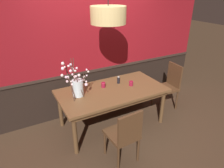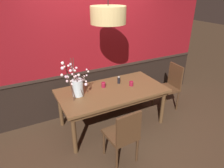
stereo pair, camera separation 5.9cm
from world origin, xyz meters
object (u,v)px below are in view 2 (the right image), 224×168
chair_near_side_left (123,134)px  condiment_bottle (119,80)px  dining_table (112,94)px  candle_holder_nearer_center (103,85)px  candle_holder_nearer_edge (131,84)px  chair_far_side_left (79,84)px  pendant_lamp (108,15)px  chair_head_east_end (170,85)px  chair_far_side_right (105,79)px  vase_with_blossoms (77,86)px

chair_near_side_left → condiment_bottle: bearing=64.2°
dining_table → candle_holder_nearer_center: (-0.09, 0.17, 0.13)m
candle_holder_nearer_edge → dining_table: bearing=177.5°
chair_far_side_left → pendant_lamp: (0.23, -0.95, 1.49)m
dining_table → chair_far_side_left: size_ratio=2.07×
pendant_lamp → chair_head_east_end: bearing=0.3°
candle_holder_nearer_center → candle_holder_nearer_edge: bearing=-20.8°
chair_far_side_left → candle_holder_nearer_center: 0.84m
pendant_lamp → chair_far_side_right: bearing=68.7°
chair_head_east_end → candle_holder_nearer_edge: size_ratio=11.14×
candle_holder_nearer_center → condiment_bottle: condiment_bottle is taller
chair_far_side_left → chair_far_side_right: 0.59m
chair_far_side_left → pendant_lamp: 1.78m
chair_far_side_right → chair_far_side_left: bearing=176.8°
chair_near_side_left → candle_holder_nearer_edge: 1.14m
candle_holder_nearer_edge → candle_holder_nearer_center: bearing=159.2°
chair_near_side_left → vase_with_blossoms: 1.10m
candle_holder_nearer_edge → pendant_lamp: (-0.47, -0.01, 1.23)m
chair_far_side_left → condiment_bottle: bearing=-53.9°
chair_far_side_left → chair_far_side_right: size_ratio=0.97×
candle_holder_nearer_edge → condiment_bottle: 0.25m
chair_far_side_right → pendant_lamp: size_ratio=1.02×
dining_table → pendant_lamp: (-0.08, -0.02, 1.36)m
dining_table → candle_holder_nearer_center: size_ratio=20.28×
pendant_lamp → candle_holder_nearer_edge: bearing=0.8°
chair_far_side_right → dining_table: bearing=-107.5°
condiment_bottle → chair_far_side_right: bearing=86.3°
chair_head_east_end → condiment_bottle: 1.17m
chair_far_side_right → chair_near_side_left: 1.88m
chair_far_side_right → chair_near_side_left: (-0.56, -1.79, -0.01)m
chair_head_east_end → dining_table: bearing=179.3°
chair_far_side_right → candle_holder_nearer_edge: chair_far_side_right is taller
candle_holder_nearer_edge → chair_head_east_end: bearing=-0.0°
candle_holder_nearer_center → condiment_bottle: bearing=2.6°
dining_table → candle_holder_nearer_edge: candle_holder_nearer_edge is taller
candle_holder_nearer_center → chair_near_side_left: bearing=-100.3°
chair_head_east_end → candle_holder_nearer_center: bearing=172.8°
vase_with_blossoms → candle_holder_nearer_edge: 1.01m
chair_near_side_left → candle_holder_nearer_center: bearing=79.7°
chair_near_side_left → candle_holder_nearer_center: size_ratio=9.58×
chair_far_side_left → candle_holder_nearer_center: size_ratio=9.78×
chair_head_east_end → pendant_lamp: bearing=-179.7°
chair_head_east_end → condiment_bottle: bearing=170.0°
chair_far_side_left → condiment_bottle: chair_far_side_left is taller
candle_holder_nearer_center → pendant_lamp: (0.01, -0.19, 1.23)m
candle_holder_nearer_center → condiment_bottle: (0.33, 0.02, 0.02)m
chair_head_east_end → chair_far_side_right: chair_head_east_end is taller
dining_table → chair_head_east_end: (1.35, -0.02, -0.12)m
dining_table → chair_far_side_right: bearing=72.5°
vase_with_blossoms → condiment_bottle: 0.85m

